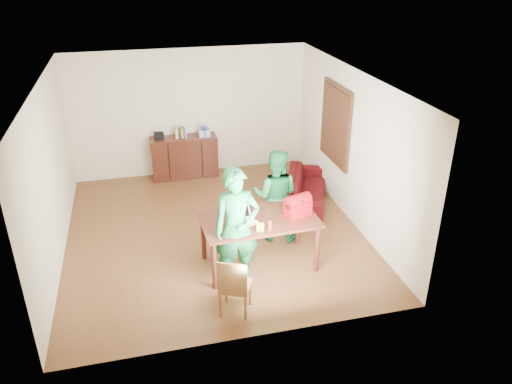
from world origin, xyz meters
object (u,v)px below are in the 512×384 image
object	(u,v)px
table	(259,225)
person_far	(275,195)
chair	(235,296)
red_bag	(298,208)
person_near	(237,228)
laptop	(246,220)
bottle	(270,224)
sofa	(306,188)

from	to	relation	value
table	person_far	distance (m)	0.89
chair	red_bag	world-z (taller)	red_bag
chair	person_near	distance (m)	0.95
chair	red_bag	xyz separation A→B (m)	(1.18, 0.96, 0.70)
laptop	red_bag	bearing A→B (deg)	-17.58
laptop	table	bearing A→B (deg)	0.00
laptop	bottle	xyz separation A→B (m)	(0.30, -0.27, 0.04)
bottle	person_near	bearing A→B (deg)	-179.37
chair	person_far	distance (m)	2.13
person_near	bottle	size ratio (longest dim) A/B	10.20
sofa	table	bearing A→B (deg)	165.70
person_far	laptop	bearing A→B (deg)	72.52
person_near	red_bag	xyz separation A→B (m)	(1.01, 0.30, 0.05)
table	sofa	distance (m)	2.43
table	laptop	distance (m)	0.29
person_near	red_bag	bearing A→B (deg)	17.03
bottle	red_bag	distance (m)	0.60
table	laptop	bearing A→B (deg)	-162.98
person_far	laptop	distance (m)	1.09
person_near	bottle	bearing A→B (deg)	0.95
table	chair	distance (m)	1.27
bottle	red_bag	size ratio (longest dim) A/B	0.47
bottle	chair	bearing A→B (deg)	-134.86
chair	laptop	xyz separation A→B (m)	(0.36, 0.94, 0.61)
person_near	person_far	size ratio (longest dim) A/B	1.14
table	person_near	world-z (taller)	person_near
laptop	red_bag	size ratio (longest dim) A/B	1.02
table	sofa	xyz separation A→B (m)	(1.43, 1.91, -0.44)
chair	sofa	bearing A→B (deg)	80.30
person_near	person_far	xyz separation A→B (m)	(0.89, 1.11, -0.11)
table	chair	size ratio (longest dim) A/B	2.03
red_bag	sofa	xyz separation A→B (m)	(0.85, 1.97, -0.69)
chair	table	bearing A→B (deg)	84.71
bottle	person_far	bearing A→B (deg)	69.96
chair	sofa	world-z (taller)	chair
laptop	chair	bearing A→B (deg)	-130.40
chair	person_far	world-z (taller)	person_far
sofa	person_near	bearing A→B (deg)	163.32
table	person_far	world-z (taller)	person_far
table	laptop	size ratio (longest dim) A/B	4.58
person_far	red_bag	size ratio (longest dim) A/B	4.17
table	red_bag	bearing A→B (deg)	-7.73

